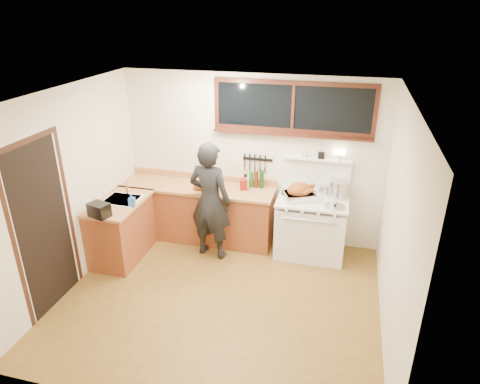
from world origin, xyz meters
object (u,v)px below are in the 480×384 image
(roast_turkey, at_px, (299,192))
(vintage_stove, at_px, (311,226))
(cutting_board, at_px, (201,187))
(man, at_px, (210,201))

(roast_turkey, bearing_deg, vintage_stove, 11.36)
(vintage_stove, xyz_separation_m, roast_turkey, (-0.20, -0.04, 0.54))
(cutting_board, relative_size, roast_turkey, 0.87)
(man, xyz_separation_m, roast_turkey, (1.24, 0.37, 0.11))
(vintage_stove, xyz_separation_m, cutting_board, (-1.67, -0.12, 0.49))
(roast_turkey, bearing_deg, cutting_board, -176.92)
(vintage_stove, bearing_deg, roast_turkey, -168.64)
(vintage_stove, height_order, cutting_board, vintage_stove)
(man, height_order, cutting_board, man)
(cutting_board, distance_m, roast_turkey, 1.48)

